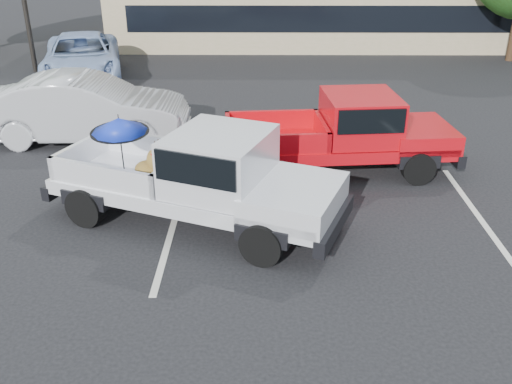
% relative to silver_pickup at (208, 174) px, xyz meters
% --- Properties ---
extents(ground, '(90.00, 90.00, 0.00)m').
position_rel_silver_pickup_xyz_m(ground, '(2.29, -1.88, -1.05)').
color(ground, black).
rests_on(ground, ground).
extents(stripe_left, '(0.12, 5.00, 0.01)m').
position_rel_silver_pickup_xyz_m(stripe_left, '(-0.71, 0.12, -1.05)').
color(stripe_left, silver).
rests_on(stripe_left, ground).
extents(stripe_right, '(0.12, 5.00, 0.01)m').
position_rel_silver_pickup_xyz_m(stripe_right, '(5.29, 0.12, -1.05)').
color(stripe_right, silver).
rests_on(stripe_right, ground).
extents(silver_pickup, '(6.01, 3.92, 2.06)m').
position_rel_silver_pickup_xyz_m(silver_pickup, '(0.00, 0.00, 0.00)').
color(silver_pickup, black).
rests_on(silver_pickup, ground).
extents(red_pickup, '(5.60, 2.40, 1.80)m').
position_rel_silver_pickup_xyz_m(red_pickup, '(3.06, 2.65, -0.07)').
color(red_pickup, black).
rests_on(red_pickup, ground).
extents(silver_sedan, '(5.27, 1.94, 1.72)m').
position_rel_silver_pickup_xyz_m(silver_sedan, '(-3.56, 4.62, -0.19)').
color(silver_sedan, silver).
rests_on(silver_sedan, ground).
extents(blue_suv, '(3.94, 6.19, 1.59)m').
position_rel_silver_pickup_xyz_m(blue_suv, '(-5.49, 10.94, -0.26)').
color(blue_suv, '#93AEDC').
rests_on(blue_suv, ground).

